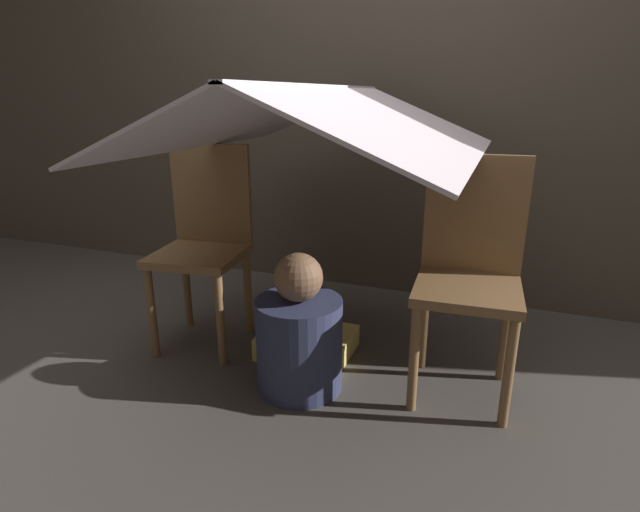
# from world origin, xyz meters

# --- Properties ---
(ground_plane) EXTENTS (8.80, 8.80, 0.00)m
(ground_plane) POSITION_xyz_m (0.00, 0.00, 0.00)
(ground_plane) COLOR #47423D
(wall_back) EXTENTS (7.00, 0.05, 2.50)m
(wall_back) POSITION_xyz_m (0.00, 1.07, 1.25)
(wall_back) COLOR #4C4238
(wall_back) RESTS_ON ground_plane
(chair_left) EXTENTS (0.43, 0.43, 0.91)m
(chair_left) POSITION_xyz_m (-0.59, 0.14, 0.50)
(chair_left) COLOR brown
(chair_left) RESTS_ON ground_plane
(chair_right) EXTENTS (0.40, 0.40, 0.91)m
(chair_right) POSITION_xyz_m (0.58, 0.14, 0.50)
(chair_right) COLOR brown
(chair_right) RESTS_ON ground_plane
(sheet_canopy) EXTENTS (1.16, 1.40, 0.25)m
(sheet_canopy) POSITION_xyz_m (0.00, 0.07, 1.03)
(sheet_canopy) COLOR silver
(person_front) EXTENTS (0.34, 0.34, 0.56)m
(person_front) POSITION_xyz_m (-0.02, -0.11, 0.22)
(person_front) COLOR #2D3351
(person_front) RESTS_ON ground_plane
(floor_cushion) EXTENTS (0.40, 0.32, 0.10)m
(floor_cushion) POSITION_xyz_m (-0.09, 0.16, 0.05)
(floor_cushion) COLOR #E5CC66
(floor_cushion) RESTS_ON ground_plane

